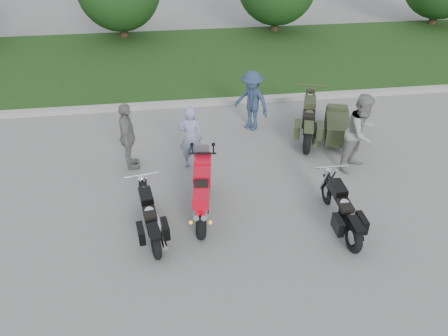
{
  "coord_description": "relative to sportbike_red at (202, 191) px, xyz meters",
  "views": [
    {
      "loc": [
        -1.27,
        -6.85,
        6.0
      ],
      "look_at": [
        -0.17,
        1.01,
        0.8
      ],
      "focal_mm": 35.0,
      "sensor_mm": 36.0,
      "label": 1
    }
  ],
  "objects": [
    {
      "name": "grass_strip",
      "position": [
        0.7,
        9.66,
        -0.53
      ],
      "size": [
        60.0,
        8.0,
        0.14
      ],
      "primitive_type": "cube",
      "color": "#27501B",
      "rests_on": "ground"
    },
    {
      "name": "person_stripe",
      "position": [
        -0.08,
        1.91,
        0.23
      ],
      "size": [
        0.7,
        0.55,
        1.66
      ],
      "primitive_type": "imported",
      "rotation": [
        0.0,
        0.0,
        2.85
      ],
      "color": "#8B91BE",
      "rests_on": "ground"
    },
    {
      "name": "cruiser_left",
      "position": [
        -1.09,
        -0.5,
        -0.2
      ],
      "size": [
        0.54,
        2.06,
        0.8
      ],
      "rotation": [
        0.0,
        0.0,
        0.15
      ],
      "color": "black",
      "rests_on": "ground"
    },
    {
      "name": "ground",
      "position": [
        0.7,
        -0.49,
        -0.6
      ],
      "size": [
        80.0,
        80.0,
        0.0
      ],
      "primitive_type": "plane",
      "color": "gray",
      "rests_on": "ground"
    },
    {
      "name": "sportbike_red",
      "position": [
        0.0,
        0.0,
        0.0
      ],
      "size": [
        0.56,
        2.17,
        1.03
      ],
      "rotation": [
        0.0,
        0.0,
        -0.13
      ],
      "color": "black",
      "rests_on": "ground"
    },
    {
      "name": "person_back",
      "position": [
        -1.59,
        2.12,
        0.26
      ],
      "size": [
        0.45,
        1.02,
        1.72
      ],
      "primitive_type": "imported",
      "rotation": [
        0.0,
        0.0,
        1.6
      ],
      "color": "gray",
      "rests_on": "ground"
    },
    {
      "name": "person_grey",
      "position": [
        3.97,
        1.32,
        0.37
      ],
      "size": [
        1.2,
        1.15,
        1.96
      ],
      "primitive_type": "imported",
      "rotation": [
        0.0,
        0.0,
        0.62
      ],
      "color": "gray",
      "rests_on": "ground"
    },
    {
      "name": "person_denim",
      "position": [
        1.77,
        3.71,
        0.26
      ],
      "size": [
        1.23,
        1.27,
        1.74
      ],
      "primitive_type": "imported",
      "rotation": [
        0.0,
        0.0,
        -0.85
      ],
      "color": "navy",
      "rests_on": "ground"
    },
    {
      "name": "cruiser_sidecar",
      "position": [
        3.64,
        2.77,
        -0.14
      ],
      "size": [
        1.72,
        2.49,
        0.99
      ],
      "rotation": [
        0.0,
        0.0,
        -0.32
      ],
      "color": "black",
      "rests_on": "ground"
    },
    {
      "name": "curb",
      "position": [
        0.7,
        5.51,
        -0.53
      ],
      "size": [
        60.0,
        0.3,
        0.15
      ],
      "primitive_type": "cube",
      "color": "#AAA7A0",
      "rests_on": "ground"
    },
    {
      "name": "cruiser_right",
      "position": [
        2.77,
        -0.82,
        -0.19
      ],
      "size": [
        0.35,
        2.12,
        0.82
      ],
      "rotation": [
        0.0,
        0.0,
        -0.01
      ],
      "color": "black",
      "rests_on": "ground"
    }
  ]
}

